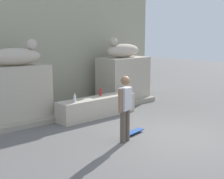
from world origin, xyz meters
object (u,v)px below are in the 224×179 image
statue_reclining_left (15,56)px  bottle_clear (75,98)px  skater (125,106)px  skateboard (133,132)px  statue_reclining_right (123,50)px  bottle_red (100,92)px

statue_reclining_left → bottle_clear: size_ratio=6.18×
skater → skateboard: skater is taller
statue_reclining_left → statue_reclining_right: 4.44m
bottle_red → bottle_clear: (-1.18, -0.20, -0.01)m
statue_reclining_left → skater: 3.80m
skateboard → bottle_red: 2.41m
statue_reclining_left → bottle_red: size_ratio=5.57×
bottle_clear → skateboard: bearing=-76.9°
statue_reclining_left → skateboard: 4.12m
statue_reclining_right → skater: (-3.26, -3.45, -1.10)m
statue_reclining_right → bottle_clear: size_ratio=5.91×
skater → bottle_clear: skater is taller
statue_reclining_right → bottle_red: bearing=25.5°
bottle_red → bottle_clear: bearing=-170.5°
statue_reclining_left → skater: statue_reclining_left is taller
skater → skateboard: size_ratio=2.03×
statue_reclining_right → skateboard: size_ratio=1.96×
skateboard → bottle_red: bearing=-118.0°
skater → bottle_clear: bearing=-107.0°
statue_reclining_left → statue_reclining_right: size_ratio=1.05×
skateboard → bottle_clear: bottle_clear is taller
bottle_red → skateboard: bearing=-108.0°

